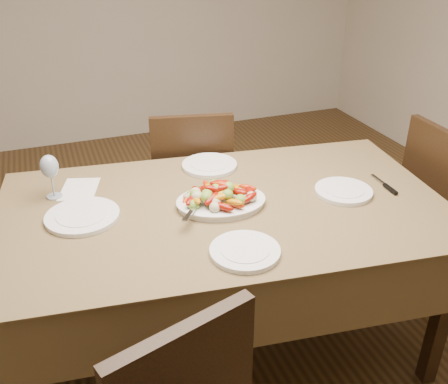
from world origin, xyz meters
TOP-DOWN VIEW (x-y plane):
  - floor at (0.00, 0.00)m, footprint 6.00×6.00m
  - dining_table at (0.12, 0.16)m, footprint 1.96×1.26m
  - chair_far at (0.21, 0.92)m, footprint 0.50×0.50m
  - serving_platter at (0.11, 0.16)m, footprint 0.39×0.31m
  - roasted_vegetables at (0.11, 0.16)m, footprint 0.31×0.23m
  - serving_spoon at (0.04, 0.13)m, footprint 0.26×0.21m
  - plate_left at (-0.44, 0.26)m, footprint 0.29×0.29m
  - plate_right at (0.64, 0.08)m, footprint 0.25×0.25m
  - plate_far at (0.19, 0.53)m, footprint 0.26×0.26m
  - plate_near at (0.07, -0.18)m, footprint 0.25×0.25m
  - wine_glass at (-0.53, 0.48)m, footprint 0.08×0.08m
  - menu_card at (-0.42, 0.51)m, footprint 0.21×0.24m
  - table_knife at (0.85, 0.07)m, footprint 0.02×0.20m

SIDE VIEW (x-z plane):
  - floor at x=0.00m, z-range 0.00..0.00m
  - dining_table at x=0.12m, z-range 0.00..0.76m
  - chair_far at x=0.21m, z-range 0.00..0.95m
  - menu_card at x=-0.42m, z-range 0.76..0.76m
  - table_knife at x=0.85m, z-range 0.76..0.77m
  - plate_left at x=-0.44m, z-range 0.76..0.78m
  - plate_right at x=0.64m, z-range 0.76..0.78m
  - plate_far at x=0.19m, z-range 0.76..0.78m
  - plate_near at x=0.07m, z-range 0.76..0.78m
  - serving_platter at x=0.11m, z-range 0.76..0.78m
  - serving_spoon at x=0.04m, z-range 0.79..0.82m
  - roasted_vegetables at x=0.11m, z-range 0.78..0.87m
  - wine_glass at x=-0.53m, z-range 0.76..0.96m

